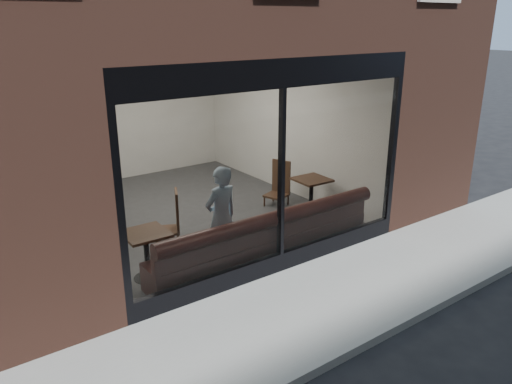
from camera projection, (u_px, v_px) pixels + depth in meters
ground at (383, 334)px, 6.17m from camera, size 120.00×120.00×0.00m
sidewalk_near at (327, 299)px, 6.94m from camera, size 40.00×2.00×0.01m
kerb_near at (387, 332)px, 6.12m from camera, size 40.00×0.10×0.12m
host_building_pier_right at (253, 99)px, 13.85m from camera, size 2.50×12.00×3.20m
host_building_backfill at (83, 98)px, 14.06m from camera, size 5.00×6.00×3.20m
cafe_floor at (188, 213)px, 9.99m from camera, size 6.00×6.00×0.00m
cafe_ceiling at (180, 49)px, 8.95m from camera, size 6.00×6.00×0.00m
cafe_wall_back at (124, 113)px, 11.76m from camera, size 5.00×0.00×5.00m
cafe_wall_left at (48, 155)px, 8.09m from camera, size 0.00×6.00×6.00m
cafe_wall_right at (286, 121)px, 10.86m from camera, size 0.00×6.00×6.00m
storefront_kick at (280, 262)px, 7.69m from camera, size 5.00×0.10×0.30m
storefront_header at (283, 73)px, 6.76m from camera, size 5.00×0.10×0.40m
storefront_mullion at (281, 175)px, 7.23m from camera, size 0.06×0.10×2.50m
storefront_glass at (283, 176)px, 7.21m from camera, size 4.80×0.00×4.80m
banquette at (264, 248)px, 7.97m from camera, size 4.00×0.55×0.45m
person at (221, 217)px, 7.64m from camera, size 0.65×0.47×1.63m
cafe_table_left at (145, 234)px, 7.25m from camera, size 0.64×0.64×0.04m
cafe_table_right at (312, 180)px, 9.70m from camera, size 0.65×0.65×0.04m
cafe_chair_left at (167, 230)px, 8.61m from camera, size 0.55×0.55×0.04m
cafe_chair_right at (276, 195)px, 10.33m from camera, size 0.54×0.54×0.04m
wall_poster at (47, 147)px, 8.22m from camera, size 0.02×0.61×0.81m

